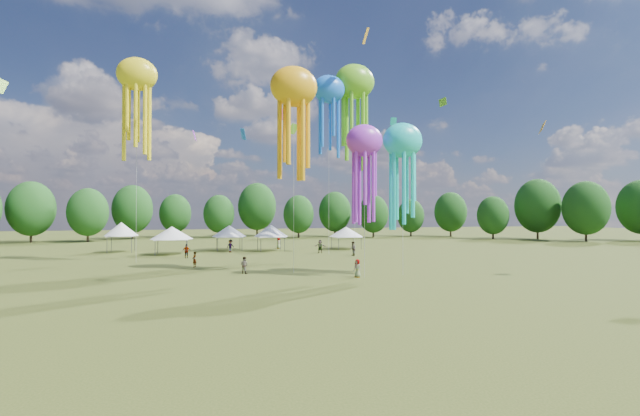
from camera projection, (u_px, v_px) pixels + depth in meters
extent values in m
plane|color=#384416|center=(519.00, 405.00, 12.86)|extent=(300.00, 300.00, 0.00)
imported|color=gray|center=(244.00, 265.00, 40.82)|extent=(0.98, 0.97, 1.60)
imported|color=gray|center=(279.00, 243.00, 70.32)|extent=(0.65, 0.93, 1.80)
imported|color=gray|center=(353.00, 249.00, 58.02)|extent=(0.81, 0.99, 1.91)
imported|color=gray|center=(230.00, 246.00, 63.26)|extent=(1.39, 1.22, 1.87)
imported|color=gray|center=(186.00, 251.00, 55.20)|extent=(1.08, 0.58, 1.75)
imported|color=gray|center=(320.00, 246.00, 62.28)|extent=(1.81, 1.25, 1.88)
imported|color=gray|center=(194.00, 260.00, 45.73)|extent=(0.58, 0.69, 1.62)
imported|color=gray|center=(357.00, 268.00, 38.53)|extent=(0.80, 0.92, 1.60)
cylinder|color=#47474C|center=(107.00, 245.00, 61.59)|extent=(0.08, 0.08, 2.31)
cylinder|color=#47474C|center=(111.00, 244.00, 64.68)|extent=(0.08, 0.08, 2.31)
cylinder|color=#47474C|center=(131.00, 245.00, 62.45)|extent=(0.08, 0.08, 2.31)
cylinder|color=#47474C|center=(135.00, 243.00, 65.54)|extent=(0.08, 0.08, 2.31)
cube|color=white|center=(121.00, 236.00, 63.58)|extent=(3.61, 3.61, 0.10)
cone|color=white|center=(121.00, 229.00, 63.59)|extent=(4.70, 4.70, 1.98)
cylinder|color=#47474C|center=(155.00, 249.00, 57.68)|extent=(0.08, 0.08, 2.02)
cylinder|color=#47474C|center=(158.00, 246.00, 61.52)|extent=(0.08, 0.08, 2.02)
cylinder|color=#47474C|center=(186.00, 248.00, 58.75)|extent=(0.08, 0.08, 2.02)
cylinder|color=#47474C|center=(187.00, 246.00, 62.58)|extent=(0.08, 0.08, 2.02)
cube|color=white|center=(172.00, 239.00, 60.15)|extent=(4.38, 4.38, 0.10)
cone|color=white|center=(172.00, 233.00, 60.16)|extent=(5.69, 5.69, 1.74)
cylinder|color=#47474C|center=(218.00, 245.00, 64.47)|extent=(0.08, 0.08, 2.03)
cylinder|color=#47474C|center=(217.00, 243.00, 67.92)|extent=(0.08, 0.08, 2.03)
cylinder|color=#47474C|center=(242.00, 244.00, 65.43)|extent=(0.08, 0.08, 2.03)
cylinder|color=#47474C|center=(240.00, 243.00, 68.88)|extent=(0.08, 0.08, 2.03)
cube|color=white|center=(229.00, 237.00, 66.69)|extent=(3.98, 3.98, 0.10)
cone|color=white|center=(229.00, 231.00, 66.70)|extent=(5.17, 5.17, 1.74)
cylinder|color=#47474C|center=(261.00, 245.00, 63.72)|extent=(0.08, 0.08, 2.07)
cylinder|color=#47474C|center=(258.00, 243.00, 67.13)|extent=(0.08, 0.08, 2.07)
cylinder|color=#47474C|center=(285.00, 245.00, 64.66)|extent=(0.08, 0.08, 2.07)
cylinder|color=#47474C|center=(280.00, 243.00, 68.08)|extent=(0.08, 0.08, 2.07)
cube|color=white|center=(271.00, 237.00, 65.91)|extent=(3.95, 3.95, 0.10)
cone|color=white|center=(271.00, 231.00, 65.93)|extent=(5.13, 5.13, 1.78)
cylinder|color=#47474C|center=(339.00, 244.00, 67.51)|extent=(0.08, 0.08, 1.85)
cylinder|color=#47474C|center=(332.00, 242.00, 71.11)|extent=(0.08, 0.08, 1.85)
cylinder|color=#47474C|center=(361.00, 244.00, 68.51)|extent=(0.08, 0.08, 1.85)
cylinder|color=#47474C|center=(353.00, 242.00, 72.11)|extent=(0.08, 0.08, 1.85)
cube|color=white|center=(346.00, 237.00, 69.82)|extent=(4.14, 4.14, 0.10)
cone|color=white|center=(346.00, 232.00, 69.83)|extent=(5.38, 5.38, 1.59)
ellipsoid|color=#FFAC0F|center=(294.00, 87.00, 41.77)|extent=(4.60, 3.22, 3.91)
cylinder|color=beige|center=(294.00, 179.00, 41.66)|extent=(0.03, 0.03, 17.86)
ellipsoid|color=#1C71FF|center=(329.00, 89.00, 60.17)|extent=(4.55, 3.18, 3.86)
cylinder|color=beige|center=(329.00, 172.00, 60.02)|extent=(0.03, 0.03, 22.88)
ellipsoid|color=#19DBD5|center=(403.00, 140.00, 40.08)|extent=(3.80, 2.66, 3.23)
cylinder|color=beige|center=(403.00, 208.00, 40.00)|extent=(0.03, 0.03, 12.41)
ellipsoid|color=yellow|center=(137.00, 74.00, 49.83)|extent=(4.48, 3.14, 3.81)
cylinder|color=beige|center=(136.00, 168.00, 49.69)|extent=(0.03, 0.03, 21.64)
ellipsoid|color=#B433E2|center=(364.00, 141.00, 38.62)|extent=(3.37, 2.36, 2.87)
cylinder|color=beige|center=(365.00, 209.00, 38.55)|extent=(0.03, 0.03, 12.15)
ellipsoid|color=#70CF22|center=(355.00, 82.00, 62.10)|extent=(5.80, 4.06, 4.93)
cylinder|color=beige|center=(355.00, 167.00, 61.95)|extent=(0.03, 0.03, 24.53)
cube|color=#70CF22|center=(293.00, 129.00, 78.02)|extent=(2.18, 1.23, 2.32)
cube|color=#1C71FF|center=(347.00, 95.00, 76.44)|extent=(0.10, 0.87, 1.03)
cube|color=#D63F6F|center=(281.00, 115.00, 50.59)|extent=(0.94, 0.87, 1.41)
cube|color=#B433E2|center=(195.00, 135.00, 80.25)|extent=(0.76, 1.64, 1.93)
cube|color=#FFAC0F|center=(366.00, 36.00, 57.16)|extent=(1.14, 2.29, 2.41)
cube|color=#70CF22|center=(443.00, 102.00, 77.38)|extent=(1.10, 1.80, 1.95)
cube|color=#19DBD5|center=(393.00, 121.00, 88.10)|extent=(1.21, 0.62, 1.61)
cube|color=#FA4516|center=(302.00, 158.00, 58.17)|extent=(0.41, 0.89, 1.21)
cube|color=#FFAC0F|center=(542.00, 127.00, 57.28)|extent=(1.26, 1.29, 1.75)
cube|color=#1C71FF|center=(243.00, 134.00, 64.06)|extent=(0.86, 1.69, 1.87)
cylinder|color=#38281C|center=(31.00, 234.00, 84.39)|extent=(0.44, 0.44, 3.41)
ellipsoid|color=#1B4818|center=(31.00, 209.00, 84.46)|extent=(8.53, 8.53, 10.66)
cylinder|color=#38281C|center=(88.00, 234.00, 86.63)|extent=(0.44, 0.44, 3.07)
ellipsoid|color=#1B4818|center=(88.00, 212.00, 86.69)|extent=(7.66, 7.66, 9.58)
cylinder|color=#38281C|center=(132.00, 231.00, 96.54)|extent=(0.44, 0.44, 3.43)
ellipsoid|color=#1B4818|center=(133.00, 209.00, 96.60)|extent=(8.58, 8.58, 10.73)
cylinder|color=#38281C|center=(175.00, 231.00, 104.29)|extent=(0.44, 0.44, 2.95)
ellipsoid|color=#1B4818|center=(175.00, 213.00, 104.34)|extent=(7.37, 7.37, 9.21)
cylinder|color=#38281C|center=(219.00, 231.00, 103.22)|extent=(0.44, 0.44, 2.89)
ellipsoid|color=#1B4818|center=(219.00, 214.00, 103.27)|extent=(7.23, 7.23, 9.04)
cylinder|color=#38281C|center=(257.00, 228.00, 110.06)|extent=(0.44, 0.44, 3.84)
ellipsoid|color=#1B4818|center=(257.00, 207.00, 110.13)|extent=(9.60, 9.60, 11.99)
cylinder|color=#38281C|center=(299.00, 232.00, 101.62)|extent=(0.44, 0.44, 2.84)
ellipsoid|color=#1B4818|center=(299.00, 214.00, 101.67)|extent=(7.11, 7.11, 8.89)
cylinder|color=#38281C|center=(335.00, 230.00, 106.72)|extent=(0.44, 0.44, 3.16)
ellipsoid|color=#1B4818|center=(335.00, 212.00, 106.78)|extent=(7.91, 7.91, 9.88)
cylinder|color=#38281C|center=(373.00, 231.00, 103.25)|extent=(0.44, 0.44, 2.88)
ellipsoid|color=#1B4818|center=(373.00, 214.00, 103.31)|extent=(7.21, 7.21, 9.01)
cylinder|color=#38281C|center=(411.00, 231.00, 108.03)|extent=(0.44, 0.44, 2.63)
ellipsoid|color=#1B4818|center=(411.00, 216.00, 108.07)|extent=(6.57, 6.57, 8.22)
cylinder|color=#38281C|center=(451.00, 230.00, 107.05)|extent=(0.44, 0.44, 3.13)
ellipsoid|color=#1B4818|center=(451.00, 212.00, 107.10)|extent=(7.81, 7.81, 9.77)
cylinder|color=#38281C|center=(493.00, 233.00, 96.40)|extent=(0.44, 0.44, 2.72)
ellipsoid|color=#1B4818|center=(493.00, 215.00, 96.45)|extent=(6.80, 6.80, 8.50)
cylinder|color=#38281C|center=(538.00, 230.00, 96.11)|extent=(0.44, 0.44, 3.81)
ellipsoid|color=#1B4818|center=(537.00, 206.00, 96.18)|extent=(9.52, 9.52, 11.90)
cylinder|color=#38281C|center=(586.00, 233.00, 88.28)|extent=(0.44, 0.44, 3.51)
ellipsoid|color=#1B4818|center=(586.00, 208.00, 88.34)|extent=(8.78, 8.78, 10.97)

